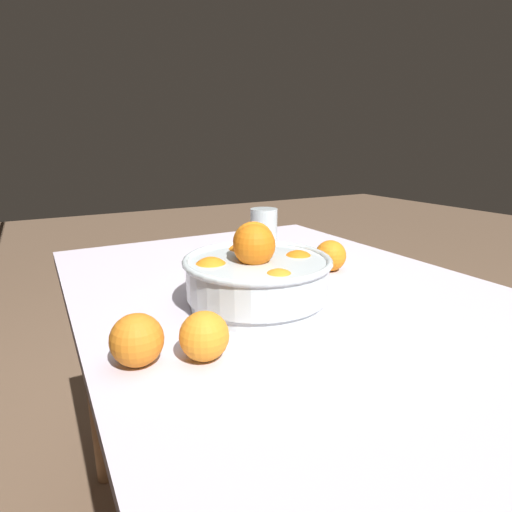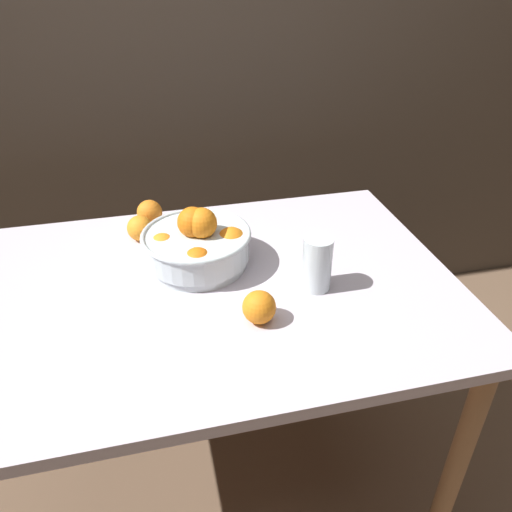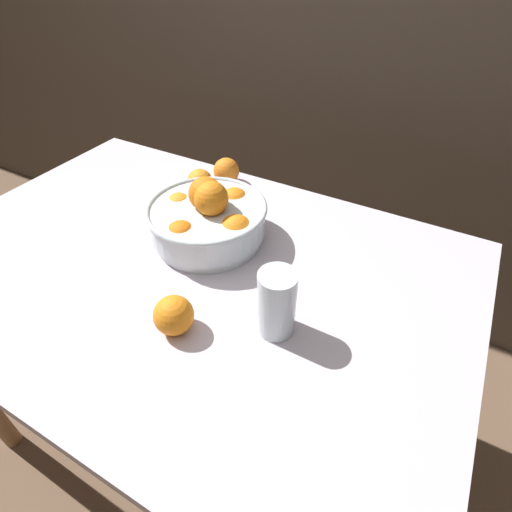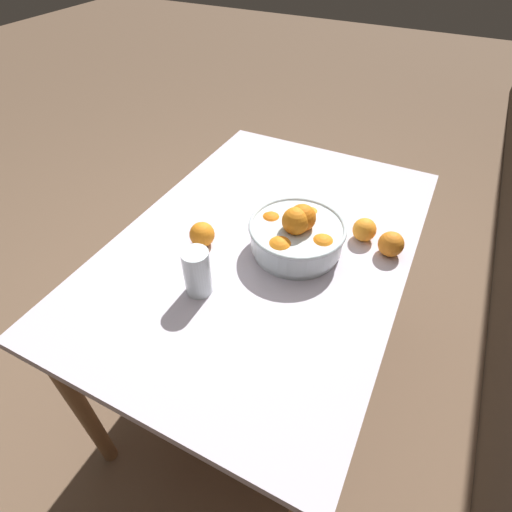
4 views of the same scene
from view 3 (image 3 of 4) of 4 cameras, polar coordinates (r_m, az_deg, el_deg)
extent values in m
plane|color=brown|center=(1.51, -6.59, -23.21)|extent=(12.00, 12.00, 0.00)
cube|color=silver|center=(0.91, -10.07, -1.65)|extent=(1.23, 0.83, 0.03)
cylinder|color=#936B47|center=(1.66, -16.59, 2.03)|extent=(0.05, 0.05, 0.73)
cylinder|color=#936B47|center=(1.31, 22.97, -12.74)|extent=(0.05, 0.05, 0.73)
cylinder|color=silver|center=(0.95, -6.58, 2.91)|extent=(0.25, 0.25, 0.02)
cylinder|color=silver|center=(0.93, -6.78, 5.07)|extent=(0.26, 0.26, 0.07)
torus|color=silver|center=(0.91, -6.94, 6.77)|extent=(0.28, 0.28, 0.01)
sphere|color=orange|center=(0.88, -2.87, 3.45)|extent=(0.08, 0.08, 0.08)
sphere|color=orange|center=(0.97, -3.09, 7.53)|extent=(0.08, 0.08, 0.08)
sphere|color=orange|center=(0.98, -10.87, 6.80)|extent=(0.07, 0.07, 0.07)
sphere|color=orange|center=(0.88, -10.59, 2.65)|extent=(0.08, 0.08, 0.08)
sphere|color=orange|center=(0.89, -6.44, 8.18)|extent=(0.08, 0.08, 0.08)
sphere|color=orange|center=(0.90, -7.20, 8.79)|extent=(0.08, 0.08, 0.08)
cylinder|color=#F4A314|center=(0.73, 2.89, -8.09)|extent=(0.06, 0.06, 0.09)
cylinder|color=silver|center=(0.71, 2.95, -6.76)|extent=(0.07, 0.07, 0.14)
sphere|color=orange|center=(1.17, -4.26, 12.04)|extent=(0.07, 0.07, 0.07)
sphere|color=orange|center=(0.75, -11.68, -8.28)|extent=(0.07, 0.07, 0.07)
sphere|color=orange|center=(1.12, -8.00, 10.45)|extent=(0.07, 0.07, 0.07)
camera|label=1|loc=(1.47, -21.53, 26.44)|focal=28.00mm
camera|label=2|loc=(0.75, -104.47, 0.07)|focal=35.00mm
camera|label=4|loc=(0.99, 66.50, 33.59)|focal=28.00mm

